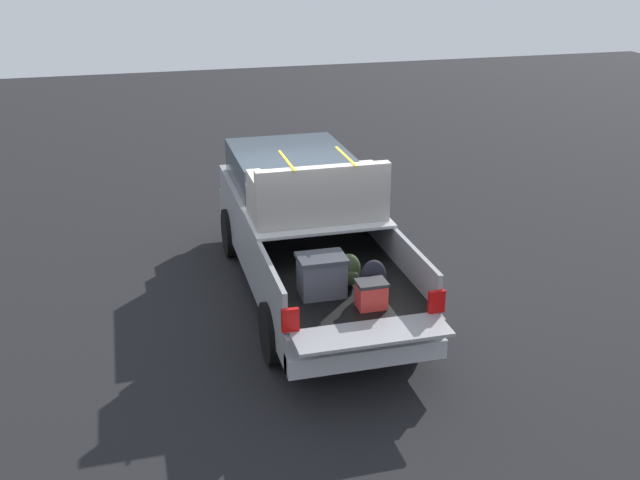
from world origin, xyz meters
The scene contains 3 objects.
ground_plane centered at (0.00, 0.00, 0.00)m, with size 40.00×40.00×0.00m, color black.
pickup_truck centered at (0.36, 0.00, 0.96)m, with size 6.05×2.06×2.23m.
trash_can centered at (3.62, -1.21, 0.50)m, with size 0.60×0.60×0.98m.
Camera 1 is at (-9.90, 2.46, 5.07)m, focal length 42.31 mm.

